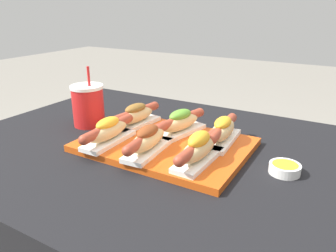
% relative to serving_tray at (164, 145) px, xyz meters
% --- Properties ---
extents(serving_tray, '(0.44, 0.31, 0.02)m').
position_rel_serving_tray_xyz_m(serving_tray, '(0.00, 0.00, 0.00)').
color(serving_tray, '#CC4C14').
rests_on(serving_tray, patio_table).
extents(hot_dog_0, '(0.06, 0.21, 0.07)m').
position_rel_serving_tray_xyz_m(hot_dog_0, '(-0.13, -0.08, 0.04)').
color(hot_dog_0, white).
rests_on(hot_dog_0, serving_tray).
extents(hot_dog_1, '(0.07, 0.21, 0.07)m').
position_rel_serving_tray_xyz_m(hot_dog_1, '(-0.00, -0.07, 0.04)').
color(hot_dog_1, white).
rests_on(hot_dog_1, serving_tray).
extents(hot_dog_2, '(0.06, 0.21, 0.07)m').
position_rel_serving_tray_xyz_m(hot_dog_2, '(0.13, -0.06, 0.04)').
color(hot_dog_2, white).
rests_on(hot_dog_2, serving_tray).
extents(hot_dog_3, '(0.08, 0.21, 0.07)m').
position_rel_serving_tray_xyz_m(hot_dog_3, '(-0.14, 0.07, 0.04)').
color(hot_dog_3, white).
rests_on(hot_dog_3, serving_tray).
extents(hot_dog_4, '(0.09, 0.21, 0.07)m').
position_rel_serving_tray_xyz_m(hot_dog_4, '(0.01, 0.08, 0.04)').
color(hot_dog_4, white).
rests_on(hot_dog_4, serving_tray).
extents(hot_dog_5, '(0.07, 0.21, 0.07)m').
position_rel_serving_tray_xyz_m(hot_dog_5, '(0.13, 0.08, 0.04)').
color(hot_dog_5, white).
rests_on(hot_dog_5, serving_tray).
extents(sauce_bowl, '(0.07, 0.07, 0.02)m').
position_rel_serving_tray_xyz_m(sauce_bowl, '(0.31, 0.02, 0.00)').
color(sauce_bowl, white).
rests_on(sauce_bowl, patio_table).
extents(drink_cup, '(0.10, 0.10, 0.19)m').
position_rel_serving_tray_xyz_m(drink_cup, '(-0.30, 0.04, 0.06)').
color(drink_cup, red).
rests_on(drink_cup, patio_table).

